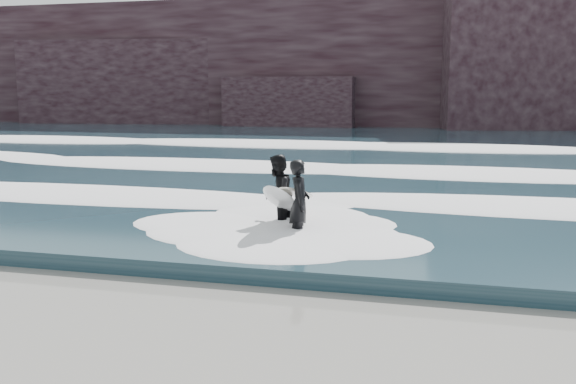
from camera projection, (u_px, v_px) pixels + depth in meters
ground at (76, 353)px, 7.60m from camera, size 120.00×120.00×0.00m
sea at (374, 143)px, 35.29m from camera, size 90.00×52.00×0.30m
headland at (402, 65)px, 50.77m from camera, size 70.00×9.00×10.00m
foam_near at (278, 197)px, 16.14m from camera, size 60.00×3.20×0.20m
foam_mid at (330, 165)px, 22.83m from camera, size 60.00×4.00×0.24m
foam_far at (365, 144)px, 31.42m from camera, size 60.00×4.80×0.30m
surfer_left at (295, 202)px, 12.82m from camera, size 0.97×1.94×1.72m
surfer_right at (279, 195)px, 13.63m from camera, size 1.09×2.03×1.73m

